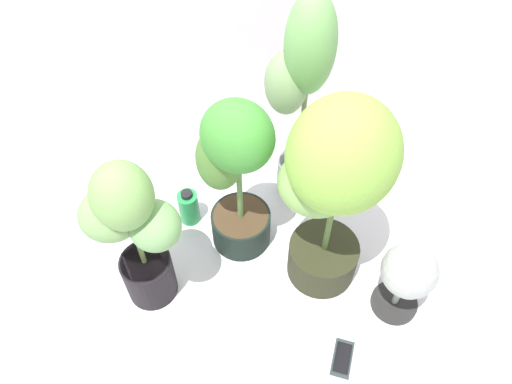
% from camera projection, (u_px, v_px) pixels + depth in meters
% --- Properties ---
extents(ground_plane, '(8.00, 8.00, 0.00)m').
position_uv_depth(ground_plane, '(239.00, 263.00, 2.09)').
color(ground_plane, silver).
rests_on(ground_plane, ground).
extents(potted_plant_back_right, '(0.27, 0.23, 0.97)m').
position_uv_depth(potted_plant_back_right, '(302.00, 85.00, 1.90)').
color(potted_plant_back_right, slate).
rests_on(potted_plant_back_right, ground).
extents(potted_plant_front_right, '(0.51, 0.51, 0.90)m').
position_uv_depth(potted_plant_front_right, '(335.00, 182.00, 1.63)').
color(potted_plant_front_right, '#282A17').
rests_on(potted_plant_front_right, ground).
extents(potted_plant_center, '(0.36, 0.34, 0.75)m').
position_uv_depth(potted_plant_center, '(236.00, 172.00, 1.83)').
color(potted_plant_center, black).
rests_on(potted_plant_center, ground).
extents(potted_plant_front_left, '(0.37, 0.28, 0.73)m').
position_uv_depth(potted_plant_front_left, '(135.00, 229.00, 1.68)').
color(potted_plant_front_left, black).
rests_on(potted_plant_front_left, ground).
extents(cell_phone, '(0.12, 0.16, 0.01)m').
position_uv_depth(cell_phone, '(344.00, 358.00, 1.84)').
color(cell_phone, '#2B3536').
rests_on(cell_phone, ground).
extents(floor_fan, '(0.24, 0.24, 0.37)m').
position_uv_depth(floor_fan, '(409.00, 274.00, 1.78)').
color(floor_fan, '#242423').
rests_on(floor_fan, ground).
extents(nutrient_bottle, '(0.09, 0.09, 0.18)m').
position_uv_depth(nutrient_bottle, '(190.00, 207.00, 2.16)').
color(nutrient_bottle, '#239246').
rests_on(nutrient_bottle, ground).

